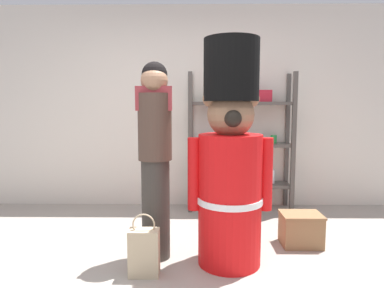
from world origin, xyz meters
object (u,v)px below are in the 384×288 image
object	(u,v)px
teddy_bear_guard	(230,163)
display_crate	(301,229)
shopping_bag	(144,252)
person_shopper	(155,153)
merchandise_shelf	(241,141)

from	to	relation	value
teddy_bear_guard	display_crate	xyz separation A→B (m)	(0.71, 0.37, -0.70)
shopping_bag	display_crate	distance (m)	1.52
person_shopper	display_crate	bearing A→B (deg)	11.41
person_shopper	display_crate	xyz separation A→B (m)	(1.34, 0.27, -0.77)
merchandise_shelf	teddy_bear_guard	size ratio (longest dim) A/B	0.94
merchandise_shelf	shopping_bag	xyz separation A→B (m)	(-0.97, -1.76, -0.68)
merchandise_shelf	person_shopper	distance (m)	1.70
merchandise_shelf	shopping_bag	world-z (taller)	merchandise_shelf
merchandise_shelf	shopping_bag	distance (m)	2.12
merchandise_shelf	display_crate	size ratio (longest dim) A/B	4.60
merchandise_shelf	teddy_bear_guard	bearing A→B (deg)	-100.68
merchandise_shelf	display_crate	distance (m)	1.43
teddy_bear_guard	shopping_bag	size ratio (longest dim) A/B	3.72
display_crate	person_shopper	bearing A→B (deg)	-168.59
person_shopper	display_crate	world-z (taller)	person_shopper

